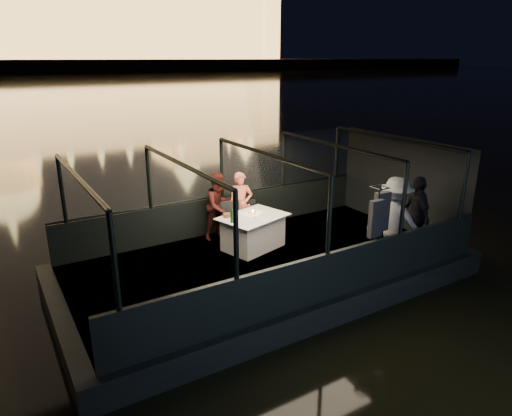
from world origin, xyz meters
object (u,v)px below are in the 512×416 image
chair_port_left (234,225)px  dining_table_central (253,232)px  chair_port_right (251,217)px  coat_stand (376,233)px  wine_bottle (232,216)px  person_man_maroon (219,208)px  person_woman_coral (241,206)px  passenger_dark (416,215)px  passenger_stripe (394,224)px

chair_port_left → dining_table_central: bearing=-54.3°
chair_port_left → chair_port_right: chair_port_left is taller
dining_table_central → chair_port_right: size_ratio=1.76×
chair_port_left → coat_stand: size_ratio=0.51×
wine_bottle → person_man_maroon: bearing=77.7°
chair_port_left → person_man_maroon: person_man_maroon is taller
chair_port_right → person_woman_coral: 0.40m
coat_stand → passenger_dark: bearing=14.5°
chair_port_left → passenger_stripe: passenger_stripe is taller
dining_table_central → passenger_stripe: size_ratio=0.78×
chair_port_right → passenger_stripe: passenger_stripe is taller
chair_port_left → passenger_dark: 4.06m
passenger_dark → wine_bottle: passenger_dark is taller
coat_stand → person_man_maroon: 3.76m
person_woman_coral → chair_port_left: bearing=-116.3°
chair_port_left → person_woman_coral: bearing=51.8°
coat_stand → passenger_dark: size_ratio=1.09×
coat_stand → chair_port_left: bearing=117.9°
wine_bottle → coat_stand: bearing=-50.3°
person_man_maroon → passenger_stripe: (2.51, -3.07, 0.10)m
coat_stand → passenger_stripe: bearing=19.3°
person_man_maroon → wine_bottle: person_man_maroon is taller
person_woman_coral → wine_bottle: 1.18m
chair_port_left → passenger_stripe: bearing=-37.8°
person_woman_coral → passenger_dark: size_ratio=0.91×
chair_port_left → passenger_dark: size_ratio=0.55×
person_man_maroon → passenger_dark: size_ratio=0.93×
coat_stand → dining_table_central: bearing=118.4°
person_man_maroon → passenger_stripe: 3.97m
chair_port_left → chair_port_right: 0.68m
passenger_dark → person_woman_coral: bearing=-110.7°
passenger_stripe → wine_bottle: bearing=29.8°
chair_port_right → dining_table_central: bearing=-95.0°
dining_table_central → chair_port_left: 0.53m
coat_stand → person_man_maroon: size_ratio=1.16×
chair_port_right → person_man_maroon: (-0.76, 0.19, 0.30)m
person_woman_coral → passenger_dark: 3.98m
dining_table_central → chair_port_right: chair_port_right is taller
dining_table_central → passenger_dark: bearing=-34.1°
chair_port_left → person_man_maroon: size_ratio=0.59×
person_woman_coral → passenger_dark: passenger_dark is taller
person_woman_coral → dining_table_central: bearing=-77.3°
chair_port_left → wine_bottle: bearing=-111.9°
chair_port_left → chair_port_right: size_ratio=1.17×
passenger_stripe → person_man_maroon: bearing=15.3°
coat_stand → passenger_dark: (1.65, 0.43, -0.05)m
passenger_stripe → passenger_dark: (0.82, 0.14, 0.00)m
passenger_stripe → passenger_dark: bearing=-104.5°
passenger_stripe → person_woman_coral: bearing=10.5°
dining_table_central → person_man_maroon: (-0.37, 0.94, 0.36)m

